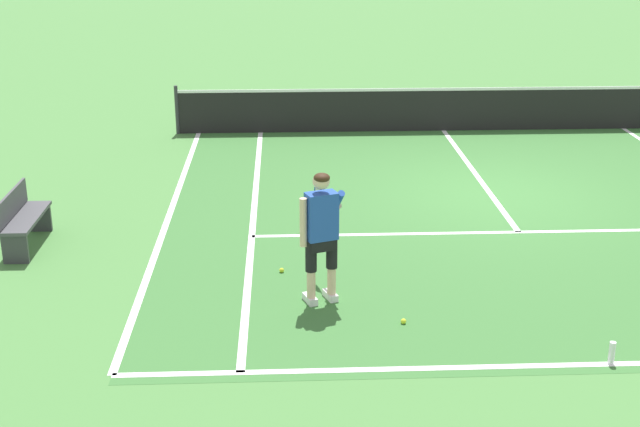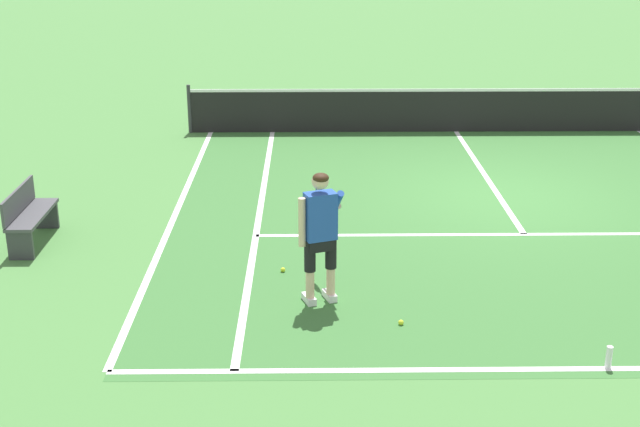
{
  "view_description": "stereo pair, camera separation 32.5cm",
  "coord_description": "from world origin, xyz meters",
  "views": [
    {
      "loc": [
        -3.62,
        -14.07,
        4.73
      ],
      "look_at": [
        -3.16,
        -3.82,
        1.05
      ],
      "focal_mm": 48.02,
      "sensor_mm": 36.0,
      "label": 1
    },
    {
      "loc": [
        -3.29,
        -14.08,
        4.73
      ],
      "look_at": [
        -3.16,
        -3.82,
        1.05
      ],
      "focal_mm": 48.02,
      "sensor_mm": 36.0,
      "label": 2
    }
  ],
  "objects": [
    {
      "name": "line_service",
      "position": [
        0.0,
        -1.89,
        0.0
      ],
      "size": [
        8.23,
        0.1,
        0.01
      ],
      "primitive_type": "cube",
      "color": "white",
      "rests_on": "ground"
    },
    {
      "name": "line_centre_service",
      "position": [
        0.0,
        1.31,
        0.0
      ],
      "size": [
        0.1,
        6.4,
        0.01
      ],
      "primitive_type": "cube",
      "color": "white",
      "rests_on": "ground"
    },
    {
      "name": "tennis_ball_near_feet",
      "position": [
        -2.2,
        -4.88,
        0.03
      ],
      "size": [
        0.07,
        0.07,
        0.07
      ],
      "primitive_type": "sphere",
      "color": "#CCE02D",
      "rests_on": "ground"
    },
    {
      "name": "water_bottle",
      "position": [
        -0.05,
        -5.93,
        0.13
      ],
      "size": [
        0.07,
        0.07,
        0.26
      ],
      "primitive_type": "cylinder",
      "color": "white",
      "rests_on": "ground"
    },
    {
      "name": "ground_plane",
      "position": [
        0.0,
        0.0,
        0.0
      ],
      "size": [
        80.0,
        80.0,
        0.0
      ],
      "primitive_type": "plane",
      "color": "#477F3D"
    },
    {
      "name": "courtside_bench",
      "position": [
        -7.45,
        -2.14,
        0.45
      ],
      "size": [
        0.4,
        1.4,
        0.85
      ],
      "color": "#47474C",
      "rests_on": "ground"
    },
    {
      "name": "line_baseline",
      "position": [
        0.0,
        -5.95,
        0.0
      ],
      "size": [
        10.98,
        0.1,
        0.01
      ],
      "primitive_type": "cube",
      "color": "white",
      "rests_on": "ground"
    },
    {
      "name": "tennis_net",
      "position": [
        0.0,
        4.51,
        0.5
      ],
      "size": [
        11.96,
        0.08,
        1.07
      ],
      "color": "#333338",
      "rests_on": "ground"
    },
    {
      "name": "line_singles_left",
      "position": [
        -4.12,
        -0.72,
        0.0
      ],
      "size": [
        0.1,
        10.46,
        0.01
      ],
      "primitive_type": "cube",
      "color": "white",
      "rests_on": "ground"
    },
    {
      "name": "court_inner_surface",
      "position": [
        0.0,
        -0.72,
        0.0
      ],
      "size": [
        10.98,
        10.86,
        0.0
      ],
      "primitive_type": "cube",
      "color": "#387033",
      "rests_on": "ground"
    },
    {
      "name": "line_doubles_left",
      "position": [
        -5.49,
        -0.72,
        0.0
      ],
      "size": [
        0.1,
        10.46,
        0.01
      ],
      "primitive_type": "cube",
      "color": "white",
      "rests_on": "ground"
    },
    {
      "name": "tennis_ball_by_baseline",
      "position": [
        -3.66,
        -3.27,
        0.03
      ],
      "size": [
        0.07,
        0.07,
        0.07
      ],
      "primitive_type": "sphere",
      "color": "#CCE02D",
      "rests_on": "ground"
    },
    {
      "name": "tennis_player",
      "position": [
        -3.16,
        -4.19,
        0.99
      ],
      "size": [
        0.58,
        1.22,
        1.71
      ],
      "color": "white",
      "rests_on": "ground"
    }
  ]
}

